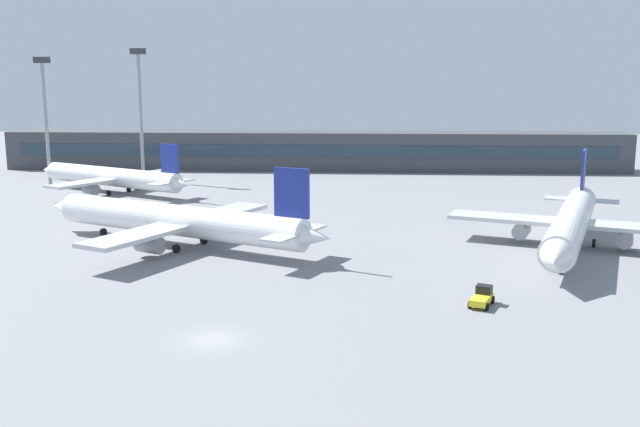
# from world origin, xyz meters

# --- Properties ---
(ground_plane) EXTENTS (400.00, 400.00, 0.00)m
(ground_plane) POSITION_xyz_m (0.00, 40.00, 0.00)
(ground_plane) COLOR gray
(terminal_building) EXTENTS (146.31, 12.13, 9.00)m
(terminal_building) POSITION_xyz_m (0.00, 114.37, 4.50)
(terminal_building) COLOR #3F4247
(terminal_building) RESTS_ON ground_plane
(airplane_near) EXTENTS (41.56, 30.01, 11.02)m
(airplane_near) POSITION_xyz_m (-11.76, 32.26, 3.36)
(airplane_near) COLOR white
(airplane_near) RESTS_ON ground_plane
(airplane_mid) EXTENTS (30.51, 42.61, 10.96)m
(airplane_mid) POSITION_xyz_m (37.79, 33.77, 3.34)
(airplane_mid) COLOR silver
(airplane_mid) RESTS_ON ground_plane
(airplane_far) EXTENTS (36.54, 26.55, 9.96)m
(airplane_far) POSITION_xyz_m (-35.70, 75.11, 3.04)
(airplane_far) COLOR white
(airplane_far) RESTS_ON ground_plane
(baggage_tug_yellow) EXTENTS (2.87, 3.90, 1.75)m
(baggage_tug_yellow) POSITION_xyz_m (23.11, 10.36, 0.80)
(baggage_tug_yellow) COLOR yellow
(baggage_tug_yellow) RESTS_ON ground_plane
(floodlight_tower_west) EXTENTS (3.20, 0.80, 25.50)m
(floodlight_tower_west) POSITION_xyz_m (-51.57, 84.11, 14.77)
(floodlight_tower_west) COLOR gray
(floodlight_tower_west) RESTS_ON ground_plane
(floodlight_tower_east) EXTENTS (3.20, 0.80, 27.46)m
(floodlight_tower_east) POSITION_xyz_m (-34.64, 91.63, 15.78)
(floodlight_tower_east) COLOR gray
(floodlight_tower_east) RESTS_ON ground_plane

